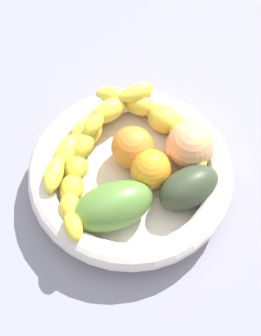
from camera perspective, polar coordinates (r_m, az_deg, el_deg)
The scene contains 10 objects.
kitchen_counter at distance 72.88cm, azimuth 0.00°, elevation -2.61°, with size 120.00×120.00×3.00cm, color gray.
fruit_bowl at distance 68.77cm, azimuth 0.00°, elevation -0.82°, with size 31.71×31.71×6.10cm.
banana_draped_left at distance 66.37cm, azimuth -6.95°, elevation -1.04°, with size 8.87×21.68×5.43cm.
banana_draped_right at distance 70.56cm, azimuth -5.21°, elevation 4.77°, with size 11.33×25.13×6.15cm.
banana_arching_top at distance 72.28cm, azimuth 3.75°, elevation 6.17°, with size 22.41×11.74×5.06cm.
orange_front at distance 68.54cm, azimuth 0.27°, elevation 2.67°, with size 6.77×6.77×6.77cm, color orange.
orange_mid_left at distance 66.87cm, azimuth 2.64°, elevation -0.16°, with size 6.27×6.27×6.27cm, color orange.
mango_green at distance 63.65cm, azimuth -2.00°, elevation -5.11°, with size 12.21×7.00×6.74cm, color #557F34.
avocado_dark at distance 66.13cm, azimuth 7.68°, elevation -2.34°, with size 9.88×6.04×6.28cm, color #35402B.
peach_blush at distance 68.82cm, azimuth 7.73°, elevation 2.81°, with size 7.58×7.58×7.58cm, color #EFA16A.
Camera 1 is at (12.28, -31.28, 66.18)cm, focal length 46.96 mm.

